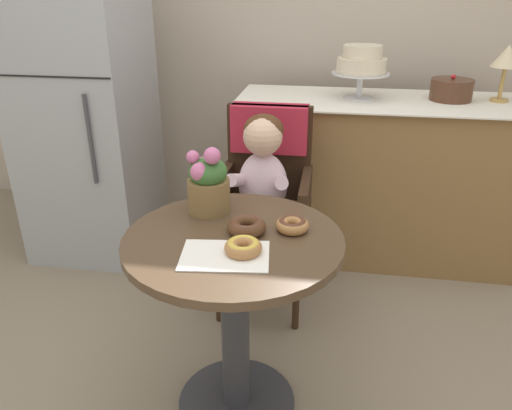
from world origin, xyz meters
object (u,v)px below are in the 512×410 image
donut_front (292,224)px  refrigerator (84,107)px  cafe_table (234,292)px  donut_side (247,226)px  round_layer_cake (451,90)px  table_lamp (507,59)px  seated_child (261,180)px  tiered_cake_stand (362,63)px  donut_mid (243,247)px  flower_vase (208,182)px  wicker_chair (266,176)px

donut_front → refrigerator: size_ratio=0.06×
cafe_table → donut_side: bearing=45.3°
round_layer_cake → table_lamp: table_lamp is taller
seated_child → tiered_cake_stand: size_ratio=2.42×
donut_mid → round_layer_cake: (0.84, 1.45, 0.21)m
donut_front → refrigerator: bearing=140.3°
donut_side → table_lamp: size_ratio=0.45×
round_layer_cake → refrigerator: bearing=-172.7°
cafe_table → donut_front: 0.31m
flower_vase → table_lamp: size_ratio=0.87×
tiered_cake_stand → refrigerator: bearing=-172.2°
donut_mid → cafe_table: bearing=117.5°
seated_child → donut_side: size_ratio=5.69×
tiered_cake_stand → refrigerator: size_ratio=0.18×
tiered_cake_stand → donut_front: bearing=-100.7°
seated_child → donut_mid: size_ratio=6.31×
refrigerator → wicker_chair: bearing=-17.7°
wicker_chair → tiered_cake_stand: tiered_cake_stand is taller
cafe_table → refrigerator: refrigerator is taller
donut_front → table_lamp: size_ratio=0.39×
round_layer_cake → refrigerator: size_ratio=0.13×
donut_front → seated_child: bearing=109.1°
flower_vase → donut_front: bearing=-18.6°
tiered_cake_stand → cafe_table: bearing=-107.7°
wicker_chair → donut_front: 0.72m
table_lamp → tiered_cake_stand: bearing=-175.4°
seated_child → cafe_table: bearing=-89.9°
tiered_cake_stand → table_lamp: table_lamp is taller
donut_front → table_lamp: 1.64m
table_lamp → refrigerator: size_ratio=0.17×
donut_mid → donut_side: (-0.01, 0.14, 0.00)m
flower_vase → table_lamp: 1.75m
donut_side → flower_vase: flower_vase is taller
flower_vase → refrigerator: size_ratio=0.15×
donut_front → donut_side: donut_side is taller
round_layer_cake → table_lamp: size_ratio=0.75×
donut_mid → tiered_cake_stand: tiered_cake_stand is taller
cafe_table → table_lamp: size_ratio=2.53×
seated_child → tiered_cake_stand: (0.42, 0.69, 0.41)m
donut_front → tiered_cake_stand: 1.29m
donut_mid → refrigerator: bearing=132.6°
cafe_table → seated_child: seated_child is taller
flower_vase → tiered_cake_stand: bearing=64.3°
wicker_chair → seated_child: (-0.00, -0.16, 0.04)m
seated_child → donut_front: (0.18, -0.53, 0.06)m
cafe_table → flower_vase: 0.39m
donut_front → donut_side: size_ratio=0.86×
wicker_chair → donut_mid: size_ratio=8.28×
round_layer_cake → table_lamp: 0.29m
donut_mid → flower_vase: flower_vase is taller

